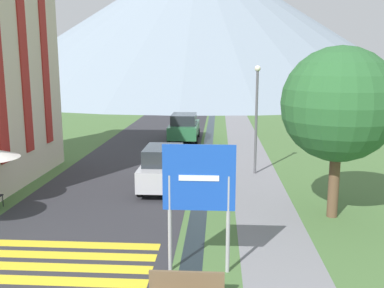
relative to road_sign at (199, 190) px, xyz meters
name	(u,v)px	position (x,y,z in m)	size (l,w,h in m)	color
ground_plane	(188,148)	(-1.41, 15.87, -2.17)	(160.00, 160.00, 0.00)	#476B38
road	(168,125)	(-3.91, 25.87, -2.16)	(6.40, 60.00, 0.01)	#2D2D33
footpath	(239,126)	(2.19, 25.87, -2.16)	(2.20, 60.00, 0.01)	slate
drainage_channel	(211,125)	(-0.21, 25.87, -2.17)	(0.60, 60.00, 0.00)	black
crosswalk_marking	(54,261)	(-3.91, 0.31, -2.16)	(5.44, 2.54, 0.01)	yellow
mountain_distant	(199,21)	(-3.56, 73.20, 10.73)	(81.64, 81.64, 25.81)	gray
road_sign	(199,190)	(0.00, 0.00, 0.00)	(1.80, 0.11, 3.30)	#9E9EA3
parked_car_near	(164,168)	(-1.81, 7.21, -1.26)	(1.85, 3.83, 1.82)	#B2B2B7
parked_car_far	(184,127)	(-1.90, 18.79, -1.26)	(2.00, 4.45, 1.82)	#28663D
cafe_chair_far_right	(5,182)	(-8.12, 6.00, -1.65)	(0.40, 0.40, 0.85)	black
cafe_chair_far_left	(1,183)	(-8.21, 5.90, -1.65)	(0.40, 0.40, 0.85)	black
streetlamp	(256,111)	(2.23, 10.00, 0.87)	(0.28, 0.28, 5.12)	#515156
tree_by_path	(339,105)	(4.42, 4.26, 1.71)	(3.82, 3.82, 5.81)	brown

